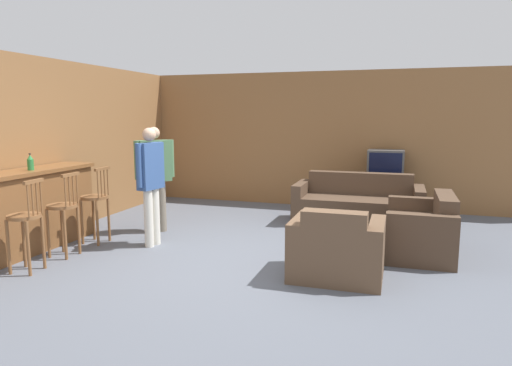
{
  "coord_description": "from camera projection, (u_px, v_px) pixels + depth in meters",
  "views": [
    {
      "loc": [
        1.73,
        -5.13,
        1.79
      ],
      "look_at": [
        -0.14,
        0.8,
        0.85
      ],
      "focal_mm": 32.0,
      "sensor_mm": 36.0,
      "label": 1
    }
  ],
  "objects": [
    {
      "name": "ground_plane",
      "position": [
        247.0,
        261.0,
        5.62
      ],
      "size": [
        24.0,
        24.0,
        0.0
      ],
      "primitive_type": "plane",
      "color": "#565B66"
    },
    {
      "name": "coffee_table",
      "position": [
        342.0,
        222.0,
        6.24
      ],
      "size": [
        0.52,
        0.99,
        0.38
      ],
      "color": "#472D1E",
      "rests_on": "ground_plane"
    },
    {
      "name": "tv",
      "position": [
        386.0,
        165.0,
        8.16
      ],
      "size": [
        0.63,
        0.44,
        0.54
      ],
      "color": "#4C4C4C",
      "rests_on": "tv_unit"
    },
    {
      "name": "couch_far",
      "position": [
        358.0,
        206.0,
        7.46
      ],
      "size": [
        2.04,
        0.88,
        0.82
      ],
      "color": "#4C3828",
      "rests_on": "ground_plane"
    },
    {
      "name": "armchair_near",
      "position": [
        337.0,
        251.0,
        5.01
      ],
      "size": [
        0.99,
        0.84,
        0.8
      ],
      "color": "brown",
      "rests_on": "ground_plane"
    },
    {
      "name": "book_on_table",
      "position": [
        340.0,
        215.0,
        6.39
      ],
      "size": [
        0.16,
        0.17,
        0.03
      ],
      "color": "#B7AD99",
      "rests_on": "coffee_table"
    },
    {
      "name": "person_by_window",
      "position": [
        155.0,
        174.0,
        6.88
      ],
      "size": [
        0.45,
        0.5,
        1.6
      ],
      "color": "#756B5B",
      "rests_on": "ground_plane"
    },
    {
      "name": "bar_chair_far",
      "position": [
        95.0,
        203.0,
        6.34
      ],
      "size": [
        0.37,
        0.37,
        1.07
      ],
      "color": "brown",
      "rests_on": "ground_plane"
    },
    {
      "name": "wall_left",
      "position": [
        92.0,
        144.0,
        7.65
      ],
      "size": [
        0.08,
        8.69,
        2.6
      ],
      "color": "olive",
      "rests_on": "ground_plane"
    },
    {
      "name": "wall_back",
      "position": [
        307.0,
        140.0,
        8.91
      ],
      "size": [
        9.4,
        0.08,
        2.6
      ],
      "color": "olive",
      "rests_on": "ground_plane"
    },
    {
      "name": "bar_chair_mid",
      "position": [
        63.0,
        213.0,
        5.74
      ],
      "size": [
        0.37,
        0.37,
        1.07
      ],
      "color": "brown",
      "rests_on": "ground_plane"
    },
    {
      "name": "bar_counter",
      "position": [
        25.0,
        211.0,
        5.91
      ],
      "size": [
        0.55,
        2.18,
        1.08
      ],
      "color": "brown",
      "rests_on": "ground_plane"
    },
    {
      "name": "tv_unit",
      "position": [
        384.0,
        197.0,
        8.25
      ],
      "size": [
        0.96,
        0.45,
        0.63
      ],
      "color": "black",
      "rests_on": "ground_plane"
    },
    {
      "name": "bottle",
      "position": [
        30.0,
        163.0,
        5.86
      ],
      "size": [
        0.08,
        0.08,
        0.22
      ],
      "color": "#2D7F3D",
      "rests_on": "bar_counter"
    },
    {
      "name": "bar_chair_near",
      "position": [
        26.0,
        224.0,
        5.16
      ],
      "size": [
        0.4,
        0.4,
        1.07
      ],
      "color": "brown",
      "rests_on": "ground_plane"
    },
    {
      "name": "loveseat_right",
      "position": [
        422.0,
        231.0,
        5.86
      ],
      "size": [
        0.81,
        1.3,
        0.79
      ],
      "color": "#4C3828",
      "rests_on": "ground_plane"
    },
    {
      "name": "person_by_counter",
      "position": [
        151.0,
        180.0,
        6.15
      ],
      "size": [
        0.22,
        0.51,
        1.61
      ],
      "color": "silver",
      "rests_on": "ground_plane"
    }
  ]
}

